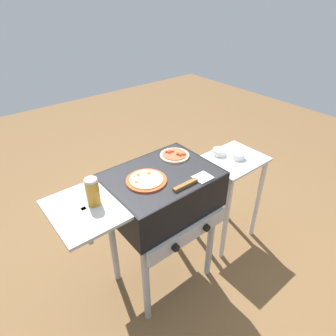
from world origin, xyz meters
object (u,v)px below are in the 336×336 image
Objects in this scene: pizza_pepperoni at (175,155)px; spatula at (193,182)px; grill at (160,195)px; topping_bowl_far at (219,152)px; pizza_cheese at (146,180)px; topping_bowl_near at (238,156)px; sauce_jar at (92,191)px; prep_table at (230,183)px.

pizza_pepperoni reaches higher than spatula.
grill reaches higher than topping_bowl_far.
pizza_cheese is (-0.30, -0.11, -0.00)m from pizza_pepperoni.
grill is 0.25m from spatula.
topping_bowl_near and topping_bowl_far have the same top height.
prep_table is at bearing -0.20° from sauce_jar.
prep_table is at bearing -67.24° from topping_bowl_far.
pizza_pepperoni reaches higher than grill.
grill is 3.69× the size of spatula.
spatula is (0.09, -0.17, 0.15)m from grill.
spatula is 0.64m from topping_bowl_near.
sauce_jar reaches higher than topping_bowl_far.
pizza_pepperoni reaches higher than topping_bowl_far.
pizza_pepperoni is at bearing 20.19° from pizza_cheese.
grill is 0.28m from pizza_pepperoni.
pizza_pepperoni is 0.45m from topping_bowl_far.
topping_bowl_far is (0.73, 0.11, -0.13)m from pizza_cheese.
sauce_jar reaches higher than pizza_pepperoni.
grill reaches higher than prep_table.
pizza_cheese is 0.32m from sauce_jar.
pizza_pepperoni is 0.53m from topping_bowl_near.
sauce_jar is at bearing 178.29° from pizza_cheese.
pizza_cheese reaches higher than topping_bowl_near.
prep_table is (1.08, -0.00, -0.43)m from sauce_jar.
pizza_pepperoni is 0.61m from prep_table.
pizza_cheese is at bearing 137.39° from spatula.
topping_bowl_far is (1.04, 0.10, -0.19)m from sauce_jar.
topping_bowl_near is at bearing -14.32° from pizza_pepperoni.
pizza_pepperoni is 1.25× the size of sauce_jar.
spatula is at bearing -111.17° from pizza_pepperoni.
grill is 6.47× the size of sauce_jar.
sauce_jar reaches higher than pizza_cheese.
topping_bowl_far is (-0.04, 0.10, 0.24)m from prep_table.
topping_bowl_near is (0.70, -0.02, 0.02)m from grill.
prep_table is (0.47, -0.10, -0.37)m from pizza_pepperoni.
prep_table is at bearing 137.38° from topping_bowl_near.
pizza_cheese is (-0.10, -0.00, 0.15)m from grill.
prep_table is 0.26m from topping_bowl_far.
sauce_jar is 0.57× the size of spatula.
pizza_cheese is at bearing -159.81° from pizza_pepperoni.
sauce_jar is 1.57× the size of topping_bowl_near.
pizza_cheese is 0.87× the size of spatula.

